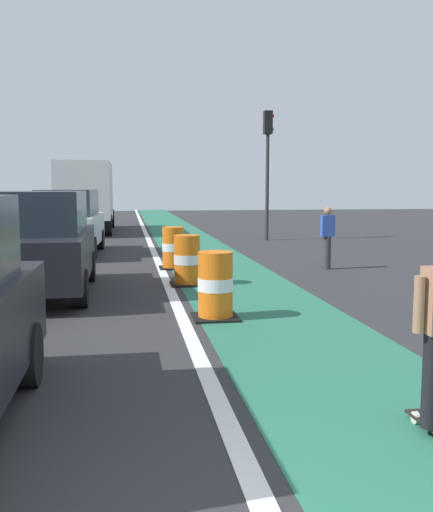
# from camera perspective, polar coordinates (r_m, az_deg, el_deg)

# --- Properties ---
(bike_lane_strip) EXTENTS (2.50, 80.00, 0.01)m
(bike_lane_strip) POSITION_cam_1_polar(r_m,az_deg,el_deg) (15.02, 0.19, -1.22)
(bike_lane_strip) COLOR #286B51
(bike_lane_strip) RESTS_ON ground
(lane_divider_stripe) EXTENTS (0.20, 80.00, 0.01)m
(lane_divider_stripe) POSITION_cam_1_polar(r_m,az_deg,el_deg) (14.86, -5.53, -1.34)
(lane_divider_stripe) COLOR silver
(lane_divider_stripe) RESTS_ON ground
(parked_suv_second) EXTENTS (1.95, 4.62, 2.04)m
(parked_suv_second) POSITION_cam_1_polar(r_m,az_deg,el_deg) (11.79, -17.08, 1.31)
(parked_suv_second) COLOR black
(parked_suv_second) RESTS_ON ground
(parked_suv_third) EXTENTS (2.06, 4.67, 2.04)m
(parked_suv_third) POSITION_cam_1_polar(r_m,az_deg,el_deg) (18.64, -14.51, 3.32)
(parked_suv_third) COLOR silver
(parked_suv_third) RESTS_ON ground
(traffic_barrel_front) EXTENTS (0.73, 0.73, 1.09)m
(traffic_barrel_front) POSITION_cam_1_polar(r_m,az_deg,el_deg) (9.22, -0.11, -3.02)
(traffic_barrel_front) COLOR orange
(traffic_barrel_front) RESTS_ON ground
(traffic_barrel_mid) EXTENTS (0.73, 0.73, 1.09)m
(traffic_barrel_mid) POSITION_cam_1_polar(r_m,az_deg,el_deg) (12.42, -2.96, -0.47)
(traffic_barrel_mid) COLOR orange
(traffic_barrel_mid) RESTS_ON ground
(traffic_barrel_back) EXTENTS (0.73, 0.73, 1.09)m
(traffic_barrel_back) POSITION_cam_1_polar(r_m,az_deg,el_deg) (14.97, -4.34, 0.77)
(traffic_barrel_back) COLOR orange
(traffic_barrel_back) RESTS_ON ground
(delivery_truck_down_block) EXTENTS (2.37, 7.60, 3.23)m
(delivery_truck_down_block) POSITION_cam_1_polar(r_m,az_deg,el_deg) (27.76, -12.80, 6.14)
(delivery_truck_down_block) COLOR silver
(delivery_truck_down_block) RESTS_ON ground
(traffic_light_corner) EXTENTS (0.41, 0.32, 5.10)m
(traffic_light_corner) POSITION_cam_1_polar(r_m,az_deg,el_deg) (23.05, 5.14, 10.28)
(traffic_light_corner) COLOR #2D2D2D
(traffic_light_corner) RESTS_ON ground
(pedestrian_crossing) EXTENTS (0.34, 0.20, 1.61)m
(pedestrian_crossing) POSITION_cam_1_polar(r_m,az_deg,el_deg) (15.05, 11.00, 1.97)
(pedestrian_crossing) COLOR #33333D
(pedestrian_crossing) RESTS_ON ground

